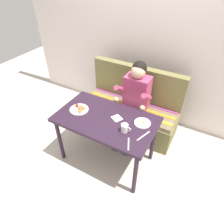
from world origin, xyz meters
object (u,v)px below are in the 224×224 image
table (106,123)px  couch (131,110)px  plate_eggs (142,123)px  knife (143,136)px  plate_breakfast (79,109)px  fork (128,144)px  person (135,96)px  coffee_mug (125,128)px  napkin (117,118)px

table → couch: bearing=90.0°
plate_eggs → knife: bearing=-64.3°
plate_breakfast → fork: bearing=-15.3°
knife → person: bearing=140.2°
plate_breakfast → knife: (0.87, -0.03, -0.01)m
coffee_mug → person: bearing=105.0°
person → napkin: 0.53m
plate_eggs → coffee_mug: bearing=-119.7°
napkin → fork: (0.30, -0.30, -0.00)m
plate_breakfast → person: bearing=51.9°
napkin → person: bearing=90.5°
couch → person: (0.11, -0.17, 0.41)m
table → napkin: bearing=27.8°
table → person: 0.61m
table → plate_breakfast: bearing=-176.0°
table → fork: size_ratio=7.06×
knife → napkin: bearing=-178.0°
table → plate_breakfast: (-0.37, -0.03, 0.09)m
person → table: bearing=-100.7°
plate_breakfast → fork: 0.81m
table → napkin: (0.12, 0.06, 0.09)m
plate_eggs → coffee_mug: (-0.12, -0.21, 0.04)m
coffee_mug → table: bearing=162.8°
person → knife: person is taller
person → knife: 0.76m
knife → plate_eggs: bearing=134.7°
couch → person: bearing=-57.5°
table → plate_breakfast: plate_breakfast is taller
table → coffee_mug: coffee_mug is taller
coffee_mug → napkin: (-0.18, 0.15, -0.05)m
table → person: bearing=79.3°
napkin → knife: (0.39, -0.12, -0.00)m
napkin → knife: size_ratio=0.57×
table → plate_breakfast: 0.38m
couch → plate_eggs: 0.87m
couch → table: bearing=-90.0°
table → fork: 0.48m
fork → couch: bearing=88.1°
plate_breakfast → plate_eggs: 0.80m
coffee_mug → fork: bearing=-51.4°
napkin → fork: size_ratio=0.67×
coffee_mug → fork: size_ratio=0.69×
person → fork: size_ratio=7.13×
plate_breakfast → napkin: plate_breakfast is taller
table → knife: bearing=-6.6°
table → couch: (0.00, 0.76, -0.32)m
couch → napkin: couch is taller
couch → knife: couch is taller
fork → person: bearing=85.7°
plate_eggs → person: bearing=123.2°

